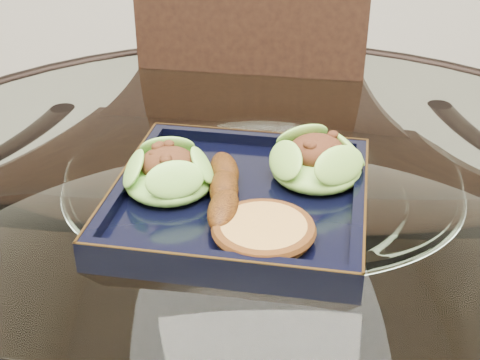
{
  "coord_description": "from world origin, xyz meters",
  "views": [
    {
      "loc": [
        -0.04,
        -0.63,
        1.16
      ],
      "look_at": [
        -0.02,
        -0.01,
        0.8
      ],
      "focal_mm": 50.0,
      "sensor_mm": 36.0,
      "label": 1
    }
  ],
  "objects": [
    {
      "name": "lettuce_wrap_left",
      "position": [
        -0.1,
        0.0,
        0.8
      ],
      "size": [
        0.12,
        0.12,
        0.04
      ],
      "primitive_type": "ellipsoid",
      "rotation": [
        0.0,
        0.0,
        -0.26
      ],
      "color": "#63B033",
      "rests_on": "navy_plate"
    },
    {
      "name": "crumb_patty",
      "position": [
        -0.0,
        -0.1,
        0.79
      ],
      "size": [
        0.1,
        0.1,
        0.02
      ],
      "primitive_type": "cylinder",
      "rotation": [
        0.0,
        0.0,
        0.15
      ],
      "color": "#CA8B43",
      "rests_on": "navy_plate"
    },
    {
      "name": "dining_table",
      "position": [
        -0.0,
        -0.0,
        0.6
      ],
      "size": [
        1.13,
        1.13,
        0.77
      ],
      "color": "white",
      "rests_on": "ground"
    },
    {
      "name": "navy_plate",
      "position": [
        -0.02,
        -0.01,
        0.77
      ],
      "size": [
        0.32,
        0.32,
        0.02
      ],
      "primitive_type": "cube",
      "rotation": [
        0.0,
        0.0,
        -0.2
      ],
      "color": "black",
      "rests_on": "dining_table"
    },
    {
      "name": "dining_chair",
      "position": [
        -0.02,
        0.31,
        0.51
      ],
      "size": [
        0.46,
        0.46,
        0.91
      ],
      "rotation": [
        0.0,
        0.0,
        -0.19
      ],
      "color": "black",
      "rests_on": "ground"
    },
    {
      "name": "roasted_plantain",
      "position": [
        -0.04,
        -0.02,
        0.8
      ],
      "size": [
        0.03,
        0.15,
        0.03
      ],
      "primitive_type": "ellipsoid",
      "rotation": [
        0.0,
        0.0,
        1.56
      ],
      "color": "#582B09",
      "rests_on": "navy_plate"
    },
    {
      "name": "lettuce_wrap_right",
      "position": [
        0.06,
        0.02,
        0.8
      ],
      "size": [
        0.1,
        0.1,
        0.04
      ],
      "primitive_type": "ellipsoid",
      "rotation": [
        0.0,
        0.0,
        -0.0
      ],
      "color": "#69AA31",
      "rests_on": "navy_plate"
    }
  ]
}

